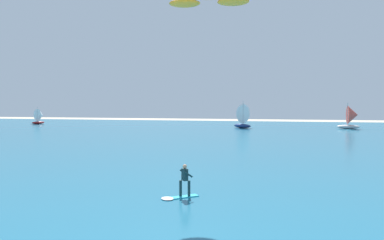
% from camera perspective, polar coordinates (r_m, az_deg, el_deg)
% --- Properties ---
extents(ocean, '(160.00, 90.00, 0.10)m').
position_cam_1_polar(ocean, '(53.24, 7.63, -2.55)').
color(ocean, '#236B89').
rests_on(ocean, ground).
extents(kitesurfer, '(1.88, 1.66, 1.67)m').
position_cam_1_polar(kitesurfer, '(18.27, -1.71, -10.43)').
color(kitesurfer, '#26B2CC').
rests_on(kitesurfer, ocean).
extents(kite, '(4.61, 1.84, 0.68)m').
position_cam_1_polar(kite, '(21.15, 2.68, 18.64)').
color(kite, orange).
extents(sailboat_near_shore, '(4.62, 4.49, 5.17)m').
position_cam_1_polar(sailboat_near_shore, '(70.64, 7.69, 0.69)').
color(sailboat_near_shore, navy).
rests_on(sailboat_near_shore, ocean).
extents(sailboat_outermost, '(3.09, 3.50, 3.93)m').
position_cam_1_polar(sailboat_outermost, '(90.58, -23.13, 0.56)').
color(sailboat_outermost, maroon).
rests_on(sailboat_outermost, ocean).
extents(sailboat_heeled_over, '(4.18, 3.53, 4.91)m').
position_cam_1_polar(sailboat_heeled_over, '(73.25, 24.16, 0.45)').
color(sailboat_heeled_over, silver).
rests_on(sailboat_heeled_over, ocean).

